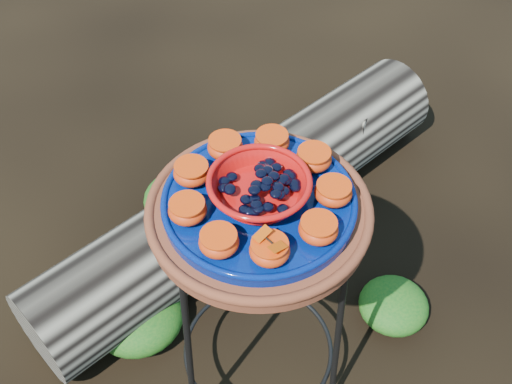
{
  "coord_description": "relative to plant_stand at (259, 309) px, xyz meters",
  "views": [
    {
      "loc": [
        -0.12,
        -0.86,
        1.73
      ],
      "look_at": [
        -0.01,
        0.0,
        0.78
      ],
      "focal_mm": 45.0,
      "sensor_mm": 36.0,
      "label": 1
    }
  ],
  "objects": [
    {
      "name": "orange_half_5",
      "position": [
        -0.06,
        0.14,
        0.43
      ],
      "size": [
        0.08,
        0.08,
        0.04
      ],
      "primitive_type": "ellipsoid",
      "color": "#BD380B",
      "rests_on": "cobalt_plate"
    },
    {
      "name": "orange_half_7",
      "position": [
        -0.14,
        -0.03,
        0.43
      ],
      "size": [
        0.08,
        0.08,
        0.04
      ],
      "primitive_type": "ellipsoid",
      "color": "#BD380B",
      "rests_on": "cobalt_plate"
    },
    {
      "name": "ground",
      "position": [
        0.0,
        0.0,
        -0.35
      ],
      "size": [
        60.0,
        60.0,
        0.0
      ],
      "primitive_type": "plane",
      "color": "black"
    },
    {
      "name": "orange_half_3",
      "position": [
        0.13,
        0.08,
        0.43
      ],
      "size": [
        0.08,
        0.08,
        0.04
      ],
      "primitive_type": "ellipsoid",
      "color": "#BD380B",
      "rests_on": "cobalt_plate"
    },
    {
      "name": "terracotta_saucer",
      "position": [
        0.0,
        0.0,
        0.37
      ],
      "size": [
        0.46,
        0.46,
        0.04
      ],
      "primitive_type": "cylinder",
      "color": "brown",
      "rests_on": "plant_stand"
    },
    {
      "name": "foliage_back",
      "position": [
        -0.18,
        0.65,
        -0.28
      ],
      "size": [
        0.27,
        0.27,
        0.13
      ],
      "primitive_type": "ellipsoid",
      "color": "#0E4C13",
      "rests_on": "ground"
    },
    {
      "name": "orange_half_0",
      "position": [
        0.0,
        -0.15,
        0.43
      ],
      "size": [
        0.08,
        0.08,
        0.04
      ],
      "primitive_type": "ellipsoid",
      "color": "#BD380B",
      "rests_on": "cobalt_plate"
    },
    {
      "name": "cobalt_plate",
      "position": [
        0.0,
        0.0,
        0.4
      ],
      "size": [
        0.39,
        0.39,
        0.03
      ],
      "primitive_type": "cylinder",
      "color": "#070D4A",
      "rests_on": "terracotta_saucer"
    },
    {
      "name": "orange_half_4",
      "position": [
        0.05,
        0.14,
        0.43
      ],
      "size": [
        0.08,
        0.08,
        0.04
      ],
      "primitive_type": "ellipsoid",
      "color": "#BD380B",
      "rests_on": "cobalt_plate"
    },
    {
      "name": "driftwood_log",
      "position": [
        0.03,
        0.56,
        -0.2
      ],
      "size": [
        1.52,
        1.25,
        0.3
      ],
      "primitive_type": null,
      "rotation": [
        0.0,
        0.0,
        0.62
      ],
      "color": "black",
      "rests_on": "ground"
    },
    {
      "name": "butterfly",
      "position": [
        0.0,
        -0.15,
        0.46
      ],
      "size": [
        0.09,
        0.08,
        0.01
      ],
      "primitive_type": null,
      "rotation": [
        0.0,
        0.0,
        0.62
      ],
      "color": "#BF4105",
      "rests_on": "orange_half_0"
    },
    {
      "name": "orange_half_6",
      "position": [
        -0.13,
        0.07,
        0.43
      ],
      "size": [
        0.08,
        0.08,
        0.04
      ],
      "primitive_type": "ellipsoid",
      "color": "#BD380B",
      "rests_on": "cobalt_plate"
    },
    {
      "name": "foliage_right",
      "position": [
        0.44,
        0.15,
        -0.3
      ],
      "size": [
        0.21,
        0.21,
        0.11
      ],
      "primitive_type": "ellipsoid",
      "color": "#0E4C13",
      "rests_on": "ground"
    },
    {
      "name": "orange_half_1",
      "position": [
        0.1,
        -0.11,
        0.43
      ],
      "size": [
        0.08,
        0.08,
        0.04
      ],
      "primitive_type": "ellipsoid",
      "color": "#BD380B",
      "rests_on": "cobalt_plate"
    },
    {
      "name": "orange_half_2",
      "position": [
        0.15,
        -0.02,
        0.43
      ],
      "size": [
        0.08,
        0.08,
        0.04
      ],
      "primitive_type": "ellipsoid",
      "color": "#BD380B",
      "rests_on": "cobalt_plate"
    },
    {
      "name": "plant_stand",
      "position": [
        0.0,
        0.0,
        0.0
      ],
      "size": [
        0.44,
        0.44,
        0.7
      ],
      "primitive_type": null,
      "color": "black",
      "rests_on": "ground"
    },
    {
      "name": "foliage_left",
      "position": [
        -0.34,
        0.2,
        -0.28
      ],
      "size": [
        0.28,
        0.28,
        0.14
      ],
      "primitive_type": "ellipsoid",
      "color": "#0E4C13",
      "rests_on": "ground"
    },
    {
      "name": "orange_half_8",
      "position": [
        -0.09,
        -0.12,
        0.43
      ],
      "size": [
        0.08,
        0.08,
        0.04
      ],
      "primitive_type": "ellipsoid",
      "color": "#BD380B",
      "rests_on": "cobalt_plate"
    },
    {
      "name": "red_bowl",
      "position": [
        0.0,
        0.0,
        0.44
      ],
      "size": [
        0.2,
        0.2,
        0.05
      ],
      "primitive_type": null,
      "color": "red",
      "rests_on": "cobalt_plate"
    },
    {
      "name": "glass_gems",
      "position": [
        0.0,
        0.0,
        0.48
      ],
      "size": [
        0.15,
        0.15,
        0.03
      ],
      "primitive_type": null,
      "color": "black",
      "rests_on": "red_bowl"
    }
  ]
}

